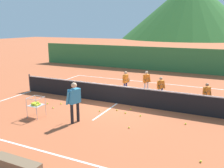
% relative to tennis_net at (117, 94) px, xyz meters
% --- Properties ---
extents(ground_plane, '(120.00, 120.00, 0.00)m').
position_rel_tennis_net_xyz_m(ground_plane, '(0.00, 0.00, -0.50)').
color(ground_plane, '#B25633').
extents(line_baseline_near, '(11.65, 0.08, 0.01)m').
position_rel_tennis_net_xyz_m(line_baseline_near, '(0.00, -5.54, -0.50)').
color(line_baseline_near, white).
rests_on(line_baseline_near, ground).
extents(line_baseline_far, '(11.65, 0.08, 0.01)m').
position_rel_tennis_net_xyz_m(line_baseline_far, '(0.00, 5.42, -0.50)').
color(line_baseline_far, white).
rests_on(line_baseline_far, ground).
extents(line_sideline_west, '(0.08, 10.96, 0.01)m').
position_rel_tennis_net_xyz_m(line_sideline_west, '(-5.83, 0.00, -0.50)').
color(line_sideline_west, white).
rests_on(line_sideline_west, ground).
extents(line_service_center, '(0.08, 5.15, 0.01)m').
position_rel_tennis_net_xyz_m(line_service_center, '(0.00, 0.00, -0.50)').
color(line_service_center, white).
rests_on(line_service_center, ground).
extents(tennis_net, '(11.88, 0.08, 1.05)m').
position_rel_tennis_net_xyz_m(tennis_net, '(0.00, 0.00, 0.00)').
color(tennis_net, '#333338').
rests_on(tennis_net, ground).
extents(instructor, '(0.45, 0.84, 1.71)m').
position_rel_tennis_net_xyz_m(instructor, '(-0.55, -3.06, 0.53)').
color(instructor, black).
rests_on(instructor, ground).
extents(student_0, '(0.41, 0.66, 1.34)m').
position_rel_tennis_net_xyz_m(student_0, '(-0.35, 2.02, 0.31)').
color(student_0, navy).
rests_on(student_0, ground).
extents(student_1, '(0.41, 0.72, 1.34)m').
position_rel_tennis_net_xyz_m(student_1, '(0.74, 2.61, 0.30)').
color(student_1, silver).
rests_on(student_1, ground).
extents(student_2, '(0.42, 0.69, 1.25)m').
position_rel_tennis_net_xyz_m(student_2, '(1.84, 1.66, 0.26)').
color(student_2, navy).
rests_on(student_2, ground).
extents(student_3, '(0.43, 0.68, 1.22)m').
position_rel_tennis_net_xyz_m(student_3, '(4.21, 1.33, 0.24)').
color(student_3, navy).
rests_on(student_3, ground).
extents(ball_cart, '(0.58, 0.58, 0.90)m').
position_rel_tennis_net_xyz_m(ball_cart, '(-2.44, -3.27, 0.10)').
color(ball_cart, '#B7B7BC').
rests_on(ball_cart, ground).
extents(tennis_ball_0, '(0.07, 0.07, 0.07)m').
position_rel_tennis_net_xyz_m(tennis_ball_0, '(4.52, -4.07, -0.47)').
color(tennis_ball_0, yellow).
rests_on(tennis_ball_0, ground).
extents(tennis_ball_1, '(0.07, 0.07, 0.07)m').
position_rel_tennis_net_xyz_m(tennis_ball_1, '(-2.52, -2.05, -0.47)').
color(tennis_ball_1, yellow).
rests_on(tennis_ball_1, ground).
extents(tennis_ball_2, '(0.07, 0.07, 0.07)m').
position_rel_tennis_net_xyz_m(tennis_ball_2, '(-0.24, -1.49, -0.47)').
color(tennis_ball_2, yellow).
rests_on(tennis_ball_2, ground).
extents(tennis_ball_3, '(0.07, 0.07, 0.07)m').
position_rel_tennis_net_xyz_m(tennis_ball_3, '(3.66, -1.33, -0.47)').
color(tennis_ball_3, yellow).
rests_on(tennis_ball_3, ground).
extents(tennis_ball_4, '(0.07, 0.07, 0.07)m').
position_rel_tennis_net_xyz_m(tennis_ball_4, '(1.71, -2.67, -0.47)').
color(tennis_ball_4, yellow).
rests_on(tennis_ball_4, ground).
extents(tennis_ball_5, '(0.07, 0.07, 0.07)m').
position_rel_tennis_net_xyz_m(tennis_ball_5, '(1.00, -0.63, -0.47)').
color(tennis_ball_5, yellow).
rests_on(tennis_ball_5, ground).
extents(tennis_ball_6, '(0.07, 0.07, 0.07)m').
position_rel_tennis_net_xyz_m(tennis_ball_6, '(0.44, -1.02, -0.47)').
color(tennis_ball_6, yellow).
rests_on(tennis_ball_6, ground).
extents(tennis_ball_7, '(0.07, 0.07, 0.07)m').
position_rel_tennis_net_xyz_m(tennis_ball_7, '(-2.55, -1.36, -0.47)').
color(tennis_ball_7, yellow).
rests_on(tennis_ball_7, ground).
extents(tennis_ball_8, '(0.07, 0.07, 0.07)m').
position_rel_tennis_net_xyz_m(tennis_ball_8, '(-3.20, -1.64, -0.47)').
color(tennis_ball_8, yellow).
rests_on(tennis_ball_8, ground).
extents(tennis_ball_9, '(0.07, 0.07, 0.07)m').
position_rel_tennis_net_xyz_m(tennis_ball_9, '(0.96, -1.22, -0.47)').
color(tennis_ball_9, yellow).
rests_on(tennis_ball_9, ground).
extents(tennis_ball_10, '(0.07, 0.07, 0.07)m').
position_rel_tennis_net_xyz_m(tennis_ball_10, '(1.70, -1.25, -0.47)').
color(tennis_ball_10, yellow).
rests_on(tennis_ball_10, ground).
extents(windscreen_fence, '(25.64, 0.08, 2.12)m').
position_rel_tennis_net_xyz_m(windscreen_fence, '(0.00, 10.22, 0.56)').
color(windscreen_fence, '#33753D').
rests_on(windscreen_fence, ground).
extents(courtside_bench, '(1.50, 0.36, 0.46)m').
position_rel_tennis_net_xyz_m(courtside_bench, '(0.11, -6.85, -0.27)').
color(courtside_bench, brown).
rests_on(courtside_bench, ground).
extents(hill_1, '(42.65, 42.65, 18.09)m').
position_rel_tennis_net_xyz_m(hill_1, '(-6.83, 71.60, 8.54)').
color(hill_1, '#2D6628').
rests_on(hill_1, ground).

